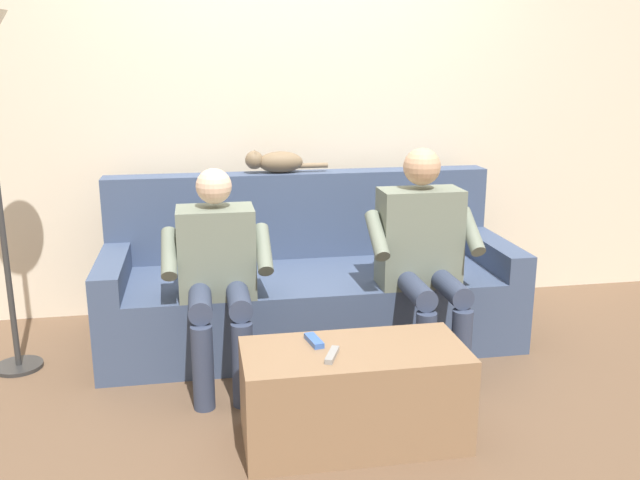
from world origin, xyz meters
TOP-DOWN VIEW (x-y plane):
  - ground_plane at (0.00, 0.60)m, footprint 8.00×8.00m
  - back_wall at (0.00, -0.73)m, footprint 5.20×0.06m
  - couch at (0.00, -0.15)m, footprint 2.28×0.87m
  - coffee_table at (0.00, 1.02)m, footprint 0.92×0.43m
  - person_left_seated at (-0.52, 0.31)m, footprint 0.57×0.58m
  - person_right_seated at (0.52, 0.30)m, footprint 0.53×0.59m
  - cat_on_backrest at (0.15, -0.44)m, footprint 0.49×0.14m
  - remote_blue at (0.15, 0.93)m, footprint 0.07×0.14m
  - remote_gray at (0.11, 1.08)m, footprint 0.08×0.14m

SIDE VIEW (x-z plane):
  - ground_plane at x=0.00m, z-range 0.00..0.00m
  - coffee_table at x=0.00m, z-range 0.00..0.41m
  - couch at x=0.00m, z-range -0.16..0.75m
  - remote_gray at x=0.11m, z-range 0.41..0.43m
  - remote_blue at x=0.15m, z-range 0.41..0.44m
  - person_right_seated at x=0.52m, z-range 0.06..1.11m
  - person_left_seated at x=-0.52m, z-range 0.06..1.18m
  - cat_on_backrest at x=0.15m, z-range 0.91..1.05m
  - back_wall at x=0.00m, z-range 0.00..2.66m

